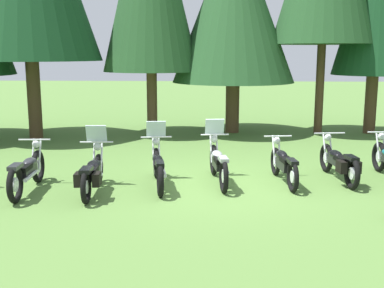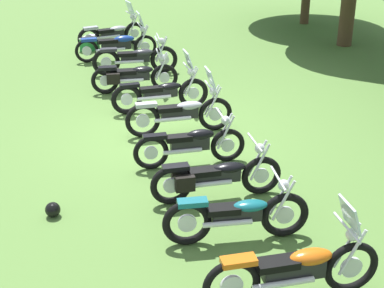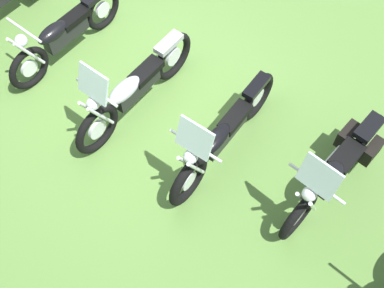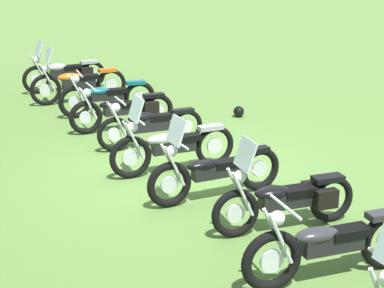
{
  "view_description": "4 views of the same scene",
  "coord_description": "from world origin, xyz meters",
  "px_view_note": "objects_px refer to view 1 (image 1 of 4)",
  "views": [
    {
      "loc": [
        -0.06,
        -10.32,
        2.88
      ],
      "look_at": [
        -0.61,
        0.31,
        0.87
      ],
      "focal_mm": 45.16,
      "sensor_mm": 36.0,
      "label": 1
    },
    {
      "loc": [
        11.44,
        -0.6,
        5.15
      ],
      "look_at": [
        1.6,
        0.3,
        0.51
      ],
      "focal_mm": 55.95,
      "sensor_mm": 36.0,
      "label": 2
    },
    {
      "loc": [
        -3.48,
        2.47,
        5.77
      ],
      "look_at": [
        -1.24,
        0.33,
        0.63
      ],
      "focal_mm": 46.87,
      "sensor_mm": 36.0,
      "label": 3
    },
    {
      "loc": [
        -9.9,
        2.58,
        3.76
      ],
      "look_at": [
        -1.31,
        0.22,
        0.9
      ],
      "focal_mm": 58.92,
      "sensor_mm": 36.0,
      "label": 4
    }
  ],
  "objects_px": {
    "motorcycle_2": "(27,171)",
    "motorcycle_3": "(92,173)",
    "motorcycle_5": "(218,162)",
    "pine_tree_3": "(234,2)",
    "motorcycle_6": "(284,164)",
    "motorcycle_4": "(158,166)",
    "motorcycle_7": "(339,162)"
  },
  "relations": [
    {
      "from": "motorcycle_2",
      "to": "motorcycle_3",
      "type": "relative_size",
      "value": 1.07
    },
    {
      "from": "motorcycle_5",
      "to": "pine_tree_3",
      "type": "distance_m",
      "value": 8.27
    },
    {
      "from": "motorcycle_2",
      "to": "motorcycle_5",
      "type": "height_order",
      "value": "motorcycle_5"
    },
    {
      "from": "motorcycle_2",
      "to": "motorcycle_6",
      "type": "bearing_deg",
      "value": -84.14
    },
    {
      "from": "motorcycle_2",
      "to": "motorcycle_4",
      "type": "distance_m",
      "value": 2.74
    },
    {
      "from": "motorcycle_3",
      "to": "motorcycle_6",
      "type": "xyz_separation_m",
      "value": [
        4.06,
        1.05,
        -0.01
      ]
    },
    {
      "from": "motorcycle_2",
      "to": "motorcycle_5",
      "type": "relative_size",
      "value": 1.01
    },
    {
      "from": "motorcycle_3",
      "to": "motorcycle_7",
      "type": "bearing_deg",
      "value": -80.33
    },
    {
      "from": "pine_tree_3",
      "to": "motorcycle_7",
      "type": "bearing_deg",
      "value": -71.71
    },
    {
      "from": "motorcycle_4",
      "to": "pine_tree_3",
      "type": "bearing_deg",
      "value": -23.93
    },
    {
      "from": "motorcycle_5",
      "to": "motorcycle_7",
      "type": "bearing_deg",
      "value": -91.05
    },
    {
      "from": "motorcycle_7",
      "to": "motorcycle_3",
      "type": "bearing_deg",
      "value": 96.32
    },
    {
      "from": "motorcycle_7",
      "to": "motorcycle_4",
      "type": "bearing_deg",
      "value": 92.03
    },
    {
      "from": "motorcycle_2",
      "to": "motorcycle_6",
      "type": "height_order",
      "value": "motorcycle_2"
    },
    {
      "from": "motorcycle_2",
      "to": "motorcycle_5",
      "type": "distance_m",
      "value": 4.1
    },
    {
      "from": "motorcycle_5",
      "to": "motorcycle_7",
      "type": "relative_size",
      "value": 1.0
    },
    {
      "from": "motorcycle_2",
      "to": "motorcycle_3",
      "type": "bearing_deg",
      "value": -96.99
    },
    {
      "from": "motorcycle_4",
      "to": "motorcycle_5",
      "type": "bearing_deg",
      "value": -85.52
    },
    {
      "from": "motorcycle_6",
      "to": "motorcycle_2",
      "type": "bearing_deg",
      "value": 92.9
    },
    {
      "from": "motorcycle_4",
      "to": "motorcycle_7",
      "type": "xyz_separation_m",
      "value": [
        4.07,
        0.69,
        -0.01
      ]
    },
    {
      "from": "motorcycle_5",
      "to": "motorcycle_7",
      "type": "height_order",
      "value": "motorcycle_5"
    },
    {
      "from": "motorcycle_5",
      "to": "motorcycle_7",
      "type": "xyz_separation_m",
      "value": [
        2.76,
        0.35,
        -0.04
      ]
    },
    {
      "from": "motorcycle_5",
      "to": "pine_tree_3",
      "type": "relative_size",
      "value": 0.3
    },
    {
      "from": "motorcycle_5",
      "to": "motorcycle_6",
      "type": "height_order",
      "value": "motorcycle_5"
    },
    {
      "from": "motorcycle_4",
      "to": "motorcycle_7",
      "type": "height_order",
      "value": "motorcycle_4"
    },
    {
      "from": "motorcycle_4",
      "to": "motorcycle_5",
      "type": "height_order",
      "value": "motorcycle_5"
    },
    {
      "from": "motorcycle_3",
      "to": "pine_tree_3",
      "type": "xyz_separation_m",
      "value": [
        3.12,
        8.09,
        4.2
      ]
    },
    {
      "from": "motorcycle_3",
      "to": "motorcycle_6",
      "type": "height_order",
      "value": "motorcycle_3"
    },
    {
      "from": "motorcycle_7",
      "to": "pine_tree_3",
      "type": "height_order",
      "value": "pine_tree_3"
    },
    {
      "from": "motorcycle_3",
      "to": "motorcycle_7",
      "type": "distance_m",
      "value": 5.52
    },
    {
      "from": "motorcycle_2",
      "to": "motorcycle_3",
      "type": "distance_m",
      "value": 1.4
    },
    {
      "from": "motorcycle_2",
      "to": "motorcycle_4",
      "type": "relative_size",
      "value": 1.02
    }
  ]
}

